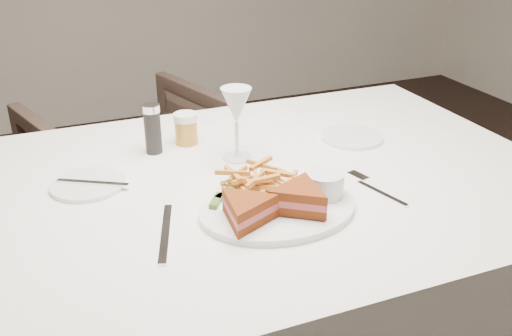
{
  "coord_description": "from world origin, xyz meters",
  "views": [
    {
      "loc": [
        -0.6,
        -1.05,
        1.32
      ],
      "look_at": [
        -0.18,
        -0.05,
        0.8
      ],
      "focal_mm": 40.0,
      "sensor_mm": 36.0,
      "label": 1
    }
  ],
  "objects": [
    {
      "name": "table",
      "position": [
        -0.18,
        -0.0,
        0.38
      ],
      "size": [
        1.42,
        0.96,
        0.75
      ],
      "primitive_type": "cube",
      "rotation": [
        0.0,
        0.0,
        -0.01
      ],
      "color": "white",
      "rests_on": "ground"
    },
    {
      "name": "chair_far",
      "position": [
        -0.26,
        0.94,
        0.35
      ],
      "size": [
        0.84,
        0.82,
        0.7
      ],
      "primitive_type": "imported",
      "rotation": [
        0.0,
        0.0,
        3.45
      ],
      "color": "#46352B",
      "rests_on": "ground"
    },
    {
      "name": "table_setting",
      "position": [
        -0.19,
        -0.06,
        0.79
      ],
      "size": [
        0.83,
        0.61,
        0.18
      ],
      "color": "white",
      "rests_on": "table"
    }
  ]
}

